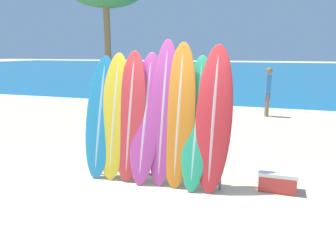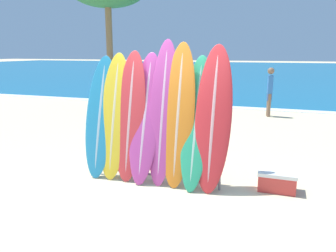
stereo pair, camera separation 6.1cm
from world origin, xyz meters
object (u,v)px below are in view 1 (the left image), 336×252
Objects in this scene: surfboard_slot_6 at (197,123)px; person_far_left at (164,95)px; surfboard_slot_7 at (214,119)px; surfboard_slot_5 at (179,115)px; person_mid_beach at (180,84)px; surfboard_slot_0 at (101,117)px; surfboard_rack at (153,157)px; surfboard_slot_1 at (115,116)px; surfboard_slot_4 at (163,113)px; person_near_water at (268,90)px; surfboard_slot_3 at (146,118)px; cooler_box at (277,181)px; surfboard_slot_2 at (130,116)px.

person_far_left is at bearing 115.01° from surfboard_slot_6.
surfboard_slot_5 is at bearing 179.87° from surfboard_slot_7.
person_mid_beach is at bearing 108.74° from surfboard_slot_6.
surfboard_slot_7 reaches higher than person_mid_beach.
surfboard_rack is at bearing -2.50° from surfboard_slot_0.
surfboard_slot_7 is at bearing 0.33° from surfboard_slot_0.
surfboard_slot_1 is 0.92m from surfboard_slot_4.
person_near_water is 3.74m from person_far_left.
surfboard_slot_7 reaches higher than surfboard_slot_3.
surfboard_slot_4 is at bearing 169.02° from person_mid_beach.
surfboard_slot_1 is 0.93× the size of surfboard_slot_5.
person_far_left is at bearing 159.45° from person_mid_beach.
person_far_left is (-0.46, 4.85, -0.22)m from surfboard_slot_0.
cooler_box is at bearing 5.88° from surfboard_slot_3.
surfboard_slot_5 is (0.88, 0.01, 0.07)m from surfboard_slot_2.
surfboard_slot_4 is 5.11m from person_far_left.
surfboard_slot_5 is 0.59m from surfboard_slot_7.
person_far_left is at bearing 95.45° from surfboard_slot_0.
surfboard_rack is 1.07× the size of surfboard_slot_1.
surfboard_slot_1 reaches higher than surfboard_slot_6.
surfboard_slot_1 is at bearing -174.88° from cooler_box.
person_far_left is at bearing 102.33° from surfboard_slot_2.
surfboard_slot_0 is 0.92× the size of surfboard_slot_7.
cooler_box is at bearing 5.73° from surfboard_slot_2.
surfboard_rack is 1.40× the size of person_near_water.
surfboard_slot_0 is at bearing -175.39° from cooler_box.
surfboard_slot_4 is (0.60, 0.03, 0.10)m from surfboard_slot_2.
person_far_left is (-1.66, 4.82, -0.36)m from surfboard_slot_4.
person_near_water reaches higher than surfboard_rack.
surfboard_slot_3 is at bearing 157.76° from surfboard_rack.
surfboard_rack is 7.53m from person_mid_beach.
surfboard_slot_1 reaches higher than surfboard_rack.
surfboard_rack is 0.97× the size of surfboard_slot_4.
surfboard_slot_7 is at bearing 0.53° from surfboard_slot_2.
surfboard_slot_5 is (0.60, -0.01, 0.08)m from surfboard_slot_3.
person_far_left is (-2.53, 4.83, -0.31)m from surfboard_slot_7.
person_near_water is 3.39m from person_mid_beach.
person_near_water is at bearing 84.82° from surfboard_slot_7.
surfboard_slot_0 is at bearing 177.50° from surfboard_rack.
surfboard_slot_1 is (0.29, -0.00, 0.03)m from surfboard_slot_0.
person_near_water reaches higher than person_far_left.
surfboard_slot_1 is 1.20m from surfboard_slot_5.
surfboard_slot_6 is 1.64m from cooler_box.
cooler_box is (1.33, 0.23, -0.94)m from surfboard_slot_6.
surfboard_slot_3 reaches higher than person_near_water.
cooler_box is (1.92, 0.23, -1.07)m from surfboard_slot_4.
person_far_left reaches higher than cooler_box.
surfboard_slot_5 is 0.32m from surfboard_slot_6.
surfboard_slot_5 is at bearing -171.72° from cooler_box.
surfboard_slot_1 is 0.91× the size of surfboard_slot_4.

